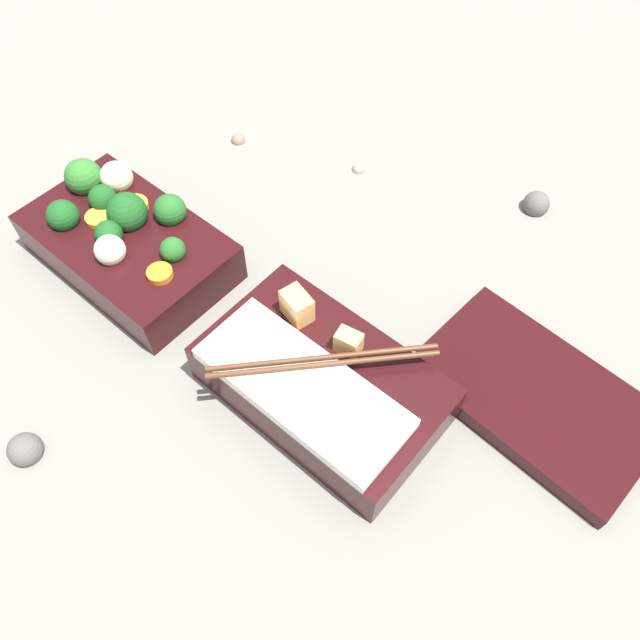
{
  "coord_description": "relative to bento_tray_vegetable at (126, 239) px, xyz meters",
  "views": [
    {
      "loc": [
        0.31,
        -0.2,
        0.53
      ],
      "look_at": [
        0.1,
        0.05,
        0.05
      ],
      "focal_mm": 35.0,
      "sensor_mm": 36.0,
      "label": 1
    }
  ],
  "objects": [
    {
      "name": "pebble_0",
      "position": [
        -0.05,
        0.22,
        -0.03
      ],
      "size": [
        0.02,
        0.02,
        0.02
      ],
      "primitive_type": "sphere",
      "color": "#7A6B5B",
      "rests_on": "ground_plane"
    },
    {
      "name": "bento_tray_rice",
      "position": [
        0.27,
        0.0,
        -0.0
      ],
      "size": [
        0.22,
        0.16,
        0.08
      ],
      "color": "black",
      "rests_on": "ground_plane"
    },
    {
      "name": "pebble_2",
      "position": [
        0.3,
        0.36,
        -0.02
      ],
      "size": [
        0.03,
        0.03,
        0.03
      ],
      "primitive_type": "sphere",
      "color": "#595651",
      "rests_on": "ground_plane"
    },
    {
      "name": "bento_lid",
      "position": [
        0.43,
        0.13,
        -0.02
      ],
      "size": [
        0.22,
        0.14,
        0.02
      ],
      "primitive_type": "cube",
      "rotation": [
        0.0,
        0.0,
        -0.07
      ],
      "color": "black",
      "rests_on": "ground_plane"
    },
    {
      "name": "bento_tray_vegetable",
      "position": [
        0.0,
        0.0,
        0.0
      ],
      "size": [
        0.22,
        0.13,
        0.08
      ],
      "color": "black",
      "rests_on": "ground_plane"
    },
    {
      "name": "ground_plane",
      "position": [
        0.14,
        -0.01,
        -0.03
      ],
      "size": [
        3.0,
        3.0,
        0.0
      ],
      "primitive_type": "plane",
      "color": "slate"
    },
    {
      "name": "pebble_1",
      "position": [
        0.1,
        0.27,
        -0.03
      ],
      "size": [
        0.02,
        0.02,
        0.02
      ],
      "primitive_type": "sphere",
      "color": "gray",
      "rests_on": "ground_plane"
    },
    {
      "name": "pebble_3",
      "position": [
        0.11,
        -0.21,
        -0.02
      ],
      "size": [
        0.03,
        0.03,
        0.03
      ],
      "primitive_type": "sphere",
      "color": "#595651",
      "rests_on": "ground_plane"
    }
  ]
}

